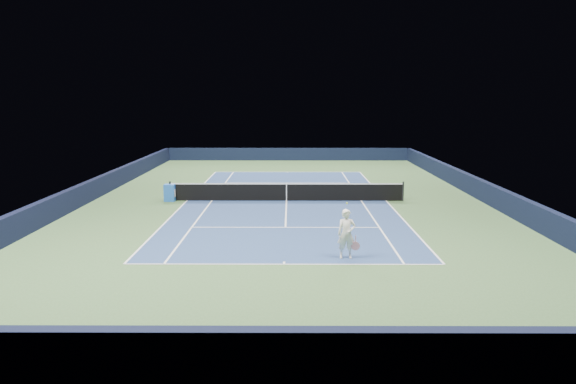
{
  "coord_description": "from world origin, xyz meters",
  "views": [
    {
      "loc": [
        0.22,
        -30.36,
        5.67
      ],
      "look_at": [
        0.1,
        -3.0,
        1.0
      ],
      "focal_mm": 35.0,
      "sensor_mm": 36.0,
      "label": 1
    }
  ],
  "objects": [
    {
      "name": "sponsor_cube",
      "position": [
        -6.4,
        -0.12,
        0.46
      ],
      "size": [
        0.61,
        0.54,
        0.93
      ],
      "color": "blue",
      "rests_on": "ground"
    },
    {
      "name": "wall_left",
      "position": [
        -10.82,
        0.0,
        0.55
      ],
      "size": [
        0.35,
        40.0,
        1.1
      ],
      "primitive_type": "cube",
      "color": "black",
      "rests_on": "ground"
    },
    {
      "name": "center_mark_far",
      "position": [
        0.0,
        11.73,
        0.01
      ],
      "size": [
        0.08,
        0.3,
        0.0
      ],
      "primitive_type": "cube",
      "color": "white",
      "rests_on": "ground"
    },
    {
      "name": "sideline_singles_left",
      "position": [
        -4.12,
        0.0,
        0.01
      ],
      "size": [
        0.08,
        23.77,
        0.0
      ],
      "primitive_type": "cube",
      "color": "white",
      "rests_on": "ground"
    },
    {
      "name": "baseline_far",
      "position": [
        0.0,
        11.88,
        0.01
      ],
      "size": [
        10.97,
        0.08,
        0.0
      ],
      "primitive_type": "cube",
      "color": "white",
      "rests_on": "ground"
    },
    {
      "name": "tennis_net",
      "position": [
        0.0,
        0.0,
        0.5
      ],
      "size": [
        12.9,
        0.1,
        1.07
      ],
      "color": "black",
      "rests_on": "ground"
    },
    {
      "name": "center_mark_near",
      "position": [
        0.0,
        -11.73,
        0.01
      ],
      "size": [
        0.08,
        0.3,
        0.0
      ],
      "primitive_type": "cube",
      "color": "white",
      "rests_on": "ground"
    },
    {
      "name": "wall_right",
      "position": [
        10.82,
        0.0,
        0.55
      ],
      "size": [
        0.35,
        40.0,
        1.1
      ],
      "primitive_type": "cube",
      "color": "black",
      "rests_on": "ground"
    },
    {
      "name": "ground",
      "position": [
        0.0,
        0.0,
        0.0
      ],
      "size": [
        40.0,
        40.0,
        0.0
      ],
      "primitive_type": "plane",
      "color": "#3A5A31",
      "rests_on": "ground"
    },
    {
      "name": "wall_far",
      "position": [
        0.0,
        19.82,
        0.55
      ],
      "size": [
        22.0,
        0.35,
        1.1
      ],
      "primitive_type": "cube",
      "color": "black",
      "rests_on": "ground"
    },
    {
      "name": "wall_near",
      "position": [
        0.0,
        -19.82,
        0.55
      ],
      "size": [
        22.0,
        0.35,
        1.1
      ],
      "primitive_type": "cube",
      "color": "black",
      "rests_on": "ground"
    },
    {
      "name": "center_service_line",
      "position": [
        0.0,
        0.0,
        0.01
      ],
      "size": [
        0.08,
        12.8,
        0.0
      ],
      "primitive_type": "cube",
      "color": "white",
      "rests_on": "ground"
    },
    {
      "name": "service_line_near",
      "position": [
        0.0,
        -6.4,
        0.01
      ],
      "size": [
        8.23,
        0.08,
        0.0
      ],
      "primitive_type": "cube",
      "color": "white",
      "rests_on": "ground"
    },
    {
      "name": "sideline_doubles_left",
      "position": [
        -5.49,
        0.0,
        0.01
      ],
      "size": [
        0.08,
        23.77,
        0.0
      ],
      "primitive_type": "cube",
      "color": "white",
      "rests_on": "ground"
    },
    {
      "name": "court_surface",
      "position": [
        0.0,
        0.0,
        0.0
      ],
      "size": [
        10.97,
        23.77,
        0.01
      ],
      "primitive_type": "cube",
      "color": "navy",
      "rests_on": "ground"
    },
    {
      "name": "sideline_doubles_right",
      "position": [
        5.49,
        0.0,
        0.01
      ],
      "size": [
        0.08,
        23.77,
        0.0
      ],
      "primitive_type": "cube",
      "color": "white",
      "rests_on": "ground"
    },
    {
      "name": "service_line_far",
      "position": [
        0.0,
        6.4,
        0.01
      ],
      "size": [
        8.23,
        0.08,
        0.0
      ],
      "primitive_type": "cube",
      "color": "white",
      "rests_on": "ground"
    },
    {
      "name": "baseline_near",
      "position": [
        0.0,
        -11.88,
        0.01
      ],
      "size": [
        10.97,
        0.08,
        0.0
      ],
      "primitive_type": "cube",
      "color": "white",
      "rests_on": "ground"
    },
    {
      "name": "sideline_singles_right",
      "position": [
        4.12,
        0.0,
        0.01
      ],
      "size": [
        0.08,
        23.77,
        0.0
      ],
      "primitive_type": "cube",
      "color": "white",
      "rests_on": "ground"
    },
    {
      "name": "tennis_player",
      "position": [
        2.2,
        -11.11,
        0.88
      ],
      "size": [
        0.8,
        1.25,
        1.82
      ],
      "color": "white",
      "rests_on": "ground"
    }
  ]
}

